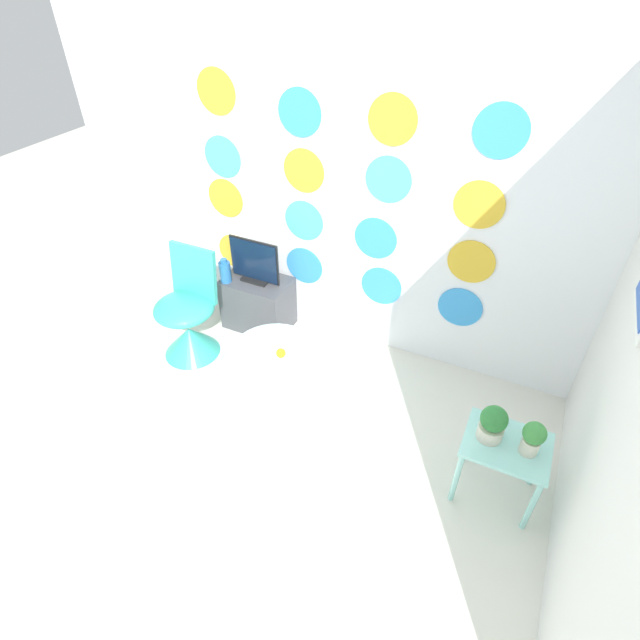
% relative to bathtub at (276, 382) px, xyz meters
% --- Properties ---
extents(ground_plane, '(12.00, 12.00, 0.00)m').
position_rel_bathtub_xyz_m(ground_plane, '(0.00, -0.72, -0.29)').
color(ground_plane, silver).
extents(wall_back_dotted, '(4.51, 0.05, 2.60)m').
position_rel_bathtub_xyz_m(wall_back_dotted, '(0.00, 0.99, 1.01)').
color(wall_back_dotted, white).
rests_on(wall_back_dotted, ground_plane).
extents(rug, '(0.98, 0.85, 0.01)m').
position_rel_bathtub_xyz_m(rug, '(0.03, -0.18, -0.28)').
color(rug, silver).
rests_on(rug, ground_plane).
extents(bathtub, '(0.82, 0.66, 0.57)m').
position_rel_bathtub_xyz_m(bathtub, '(0.00, 0.00, 0.00)').
color(bathtub, white).
rests_on(bathtub, ground_plane).
extents(rubber_duck, '(0.06, 0.06, 0.07)m').
position_rel_bathtub_xyz_m(rubber_duck, '(0.08, -0.04, 0.32)').
color(rubber_duck, yellow).
rests_on(rubber_duck, bathtub).
extents(chair, '(0.44, 0.44, 0.84)m').
position_rel_bathtub_xyz_m(chair, '(-0.90, 0.27, -0.02)').
color(chair, '#38B2A3').
rests_on(chair, ground_plane).
extents(tv_cabinet, '(0.52, 0.34, 0.43)m').
position_rel_bathtub_xyz_m(tv_cabinet, '(-0.61, 0.77, -0.07)').
color(tv_cabinet, '#4C4C51').
rests_on(tv_cabinet, ground_plane).
extents(tv, '(0.41, 0.12, 0.35)m').
position_rel_bathtub_xyz_m(tv, '(-0.61, 0.78, 0.30)').
color(tv, black).
rests_on(tv, tv_cabinet).
extents(vase, '(0.09, 0.09, 0.20)m').
position_rel_bathtub_xyz_m(vase, '(-0.81, 0.67, 0.23)').
color(vase, '#2D72B7').
rests_on(vase, tv_cabinet).
extents(side_table, '(0.45, 0.36, 0.44)m').
position_rel_bathtub_xyz_m(side_table, '(1.42, 0.01, 0.07)').
color(side_table, '#99E0D8').
rests_on(side_table, ground_plane).
extents(potted_plant_left, '(0.14, 0.14, 0.22)m').
position_rel_bathtub_xyz_m(potted_plant_left, '(1.32, 0.01, 0.26)').
color(potted_plant_left, beige).
rests_on(potted_plant_left, side_table).
extents(potted_plant_right, '(0.12, 0.12, 0.21)m').
position_rel_bathtub_xyz_m(potted_plant_right, '(1.52, 0.00, 0.26)').
color(potted_plant_right, beige).
rests_on(potted_plant_right, side_table).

